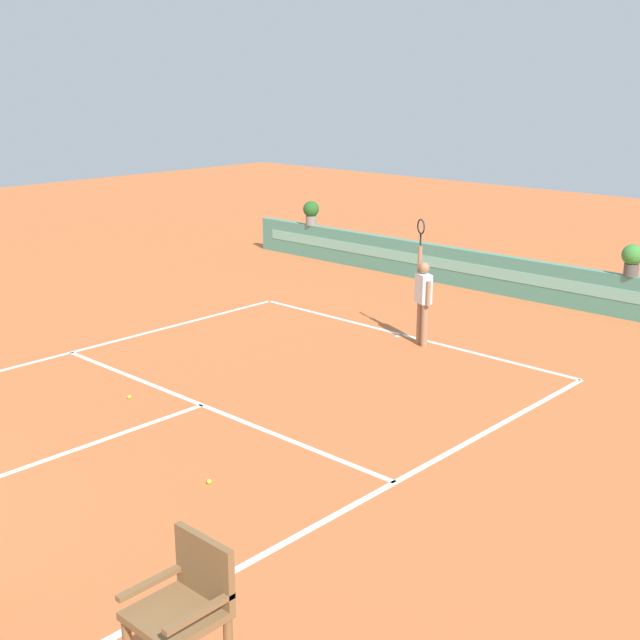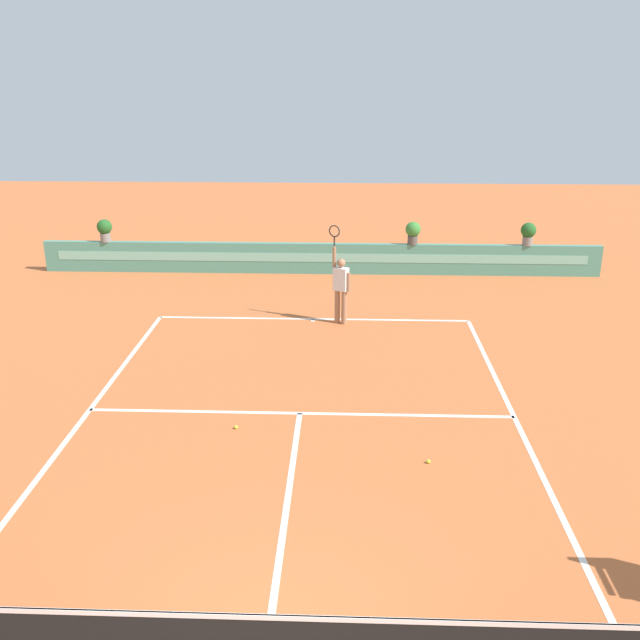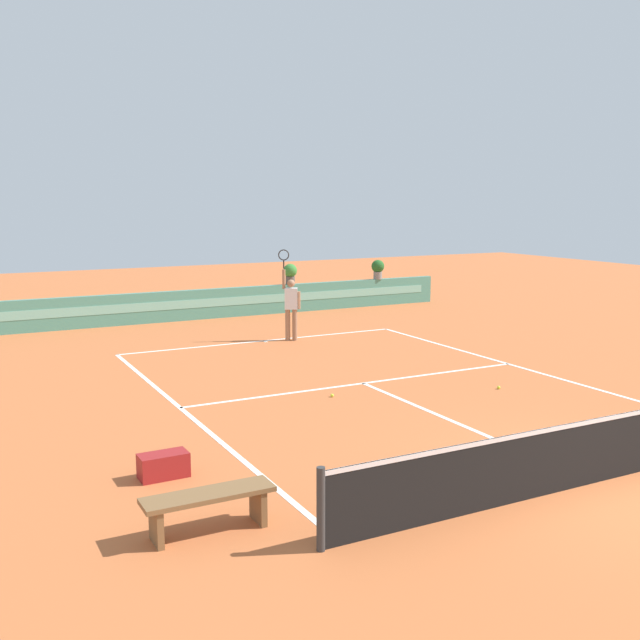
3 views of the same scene
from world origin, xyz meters
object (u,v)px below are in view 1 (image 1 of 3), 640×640
(tennis_ball_mid_court, at_px, (209,481))
(potted_plant_far_left, at_px, (311,211))
(potted_plant_right, at_px, (632,258))
(tennis_player, at_px, (423,296))
(tennis_ball_near_baseline, at_px, (129,397))

(tennis_ball_mid_court, bearing_deg, potted_plant_far_left, 128.24)
(tennis_ball_mid_court, relative_size, potted_plant_right, 0.09)
(potted_plant_far_left, bearing_deg, tennis_player, -31.91)
(tennis_player, distance_m, tennis_ball_near_baseline, 6.24)
(tennis_ball_near_baseline, xyz_separation_m, tennis_ball_mid_court, (3.43, -1.09, 0.00))
(tennis_ball_near_baseline, height_order, potted_plant_far_left, potted_plant_far_left)
(potted_plant_far_left, bearing_deg, tennis_ball_mid_court, -51.76)
(tennis_ball_near_baseline, bearing_deg, potted_plant_right, 68.88)
(tennis_ball_mid_court, bearing_deg, tennis_ball_near_baseline, 162.43)
(tennis_ball_near_baseline, height_order, potted_plant_right, potted_plant_right)
(potted_plant_right, height_order, potted_plant_far_left, same)
(tennis_player, relative_size, tennis_ball_near_baseline, 38.01)
(tennis_player, distance_m, potted_plant_right, 5.30)
(potted_plant_right, bearing_deg, tennis_player, -115.16)
(tennis_player, height_order, tennis_ball_mid_court, tennis_player)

